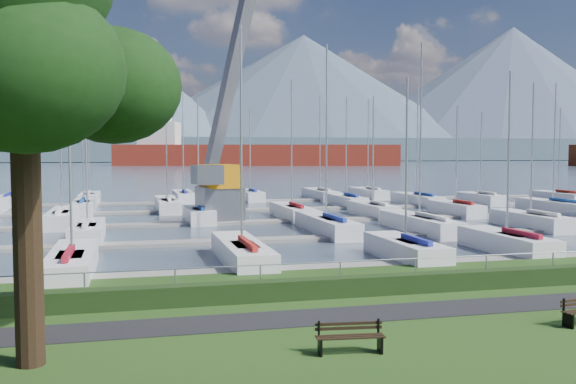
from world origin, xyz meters
name	(u,v)px	position (x,y,z in m)	size (l,w,h in m)	color
path	(398,312)	(0.00, -3.00, 0.01)	(160.00, 2.00, 0.04)	black
water	(149,164)	(0.00, 260.00, -0.40)	(800.00, 540.00, 0.20)	#3C4858
hedge	(370,285)	(0.00, -0.40, 0.35)	(80.00, 0.70, 0.70)	black
fence	(366,261)	(0.00, 0.00, 1.20)	(0.04, 0.04, 80.00)	#919599
foothill	(145,149)	(0.00, 330.00, 6.00)	(900.00, 80.00, 12.00)	#475B69
mountains	(153,87)	(7.35, 404.62, 46.68)	(1190.00, 360.00, 115.00)	#445564
docks	(244,222)	(0.00, 26.00, -0.22)	(90.00, 41.60, 0.25)	slate
bench_left	(350,337)	(-2.97, -6.65, 0.42)	(1.83, 0.61, 0.85)	black
crane	(223,150)	(-1.21, 28.52, 5.33)	(6.32, 13.22, 22.35)	slate
cargo_ship_mid	(246,155)	(34.41, 217.02, 3.49)	(106.66, 42.62, 21.50)	maroon
sailboat_fleet	(203,149)	(-2.73, 29.37, 5.40)	(75.08, 49.85, 13.67)	navy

